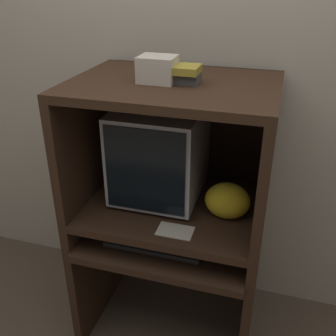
{
  "coord_description": "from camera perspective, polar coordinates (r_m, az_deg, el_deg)",
  "views": [
    {
      "loc": [
        0.43,
        -1.2,
        1.75
      ],
      "look_at": [
        -0.02,
        0.32,
        0.94
      ],
      "focal_mm": 42.0,
      "sensor_mm": 36.0,
      "label": 1
    }
  ],
  "objects": [
    {
      "name": "hutch_upper",
      "position": [
        1.73,
        1.08,
        6.33
      ],
      "size": [
        0.86,
        0.64,
        0.58
      ],
      "color": "#382316",
      "rests_on": "desk_monitor_shelf"
    },
    {
      "name": "desk_base",
      "position": [
        2.07,
        0.34,
        -14.55
      ],
      "size": [
        0.86,
        0.67,
        0.62
      ],
      "color": "#382316",
      "rests_on": "ground_plane"
    },
    {
      "name": "wall_back",
      "position": [
        2.0,
        3.89,
        14.03
      ],
      "size": [
        6.0,
        0.06,
        2.6
      ],
      "color": "beige",
      "rests_on": "ground_plane"
    },
    {
      "name": "desk_monitor_shelf",
      "position": [
        1.89,
        0.71,
        -5.88
      ],
      "size": [
        0.86,
        0.64,
        0.14
      ],
      "color": "#382316",
      "rests_on": "desk_base"
    },
    {
      "name": "snack_bag",
      "position": [
        1.75,
        8.62,
        -4.71
      ],
      "size": [
        0.2,
        0.15,
        0.16
      ],
      "color": "gold",
      "rests_on": "desk_monitor_shelf"
    },
    {
      "name": "book_stack",
      "position": [
        1.61,
        2.1,
        13.51
      ],
      "size": [
        0.14,
        0.12,
        0.07
      ],
      "color": "#4C4C51",
      "rests_on": "hutch_upper"
    },
    {
      "name": "paper_card",
      "position": [
        1.68,
        1.04,
        -9.11
      ],
      "size": [
        0.15,
        0.1,
        0.0
      ],
      "color": "beige",
      "rests_on": "desk_monitor_shelf"
    },
    {
      "name": "crt_monitor",
      "position": [
        1.83,
        -1.17,
        2.34
      ],
      "size": [
        0.39,
        0.44,
        0.44
      ],
      "color": "#B2B2B7",
      "rests_on": "desk_monitor_shelf"
    },
    {
      "name": "storage_box",
      "position": [
        1.62,
        -1.51,
        14.16
      ],
      "size": [
        0.15,
        0.12,
        0.1
      ],
      "color": "beige",
      "rests_on": "hutch_upper"
    },
    {
      "name": "mouse",
      "position": [
        1.78,
        7.52,
        -12.09
      ],
      "size": [
        0.07,
        0.05,
        0.03
      ],
      "color": "#28282B",
      "rests_on": "desk_base"
    },
    {
      "name": "keyboard",
      "position": [
        1.83,
        -2.05,
        -10.93
      ],
      "size": [
        0.45,
        0.13,
        0.03
      ],
      "color": "#2D2D30",
      "rests_on": "desk_base"
    }
  ]
}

